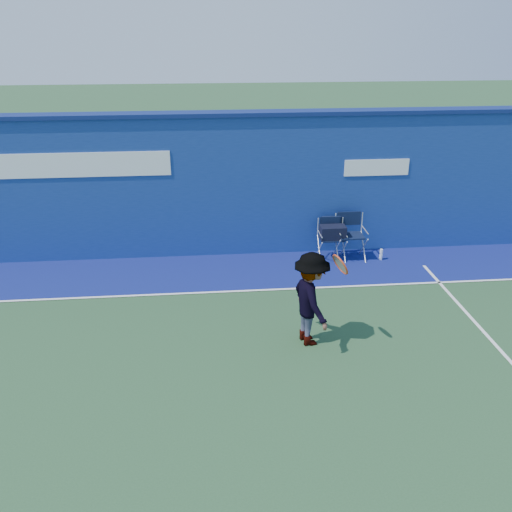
{
  "coord_description": "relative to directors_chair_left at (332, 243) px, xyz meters",
  "views": [
    {
      "loc": [
        -0.02,
        -6.03,
        4.81
      ],
      "look_at": [
        0.79,
        2.6,
        1.0
      ],
      "focal_mm": 38.0,
      "sensor_mm": 36.0,
      "label": 1
    }
  ],
  "objects": [
    {
      "name": "ground",
      "position": [
        -2.61,
        -4.54,
        -0.39
      ],
      "size": [
        80.0,
        80.0,
        0.0
      ],
      "primitive_type": "plane",
      "color": "#274929",
      "rests_on": "ground"
    },
    {
      "name": "directors_chair_left",
      "position": [
        0.0,
        0.0,
        0.0
      ],
      "size": [
        0.54,
        0.5,
        0.91
      ],
      "color": "silver",
      "rests_on": "ground"
    },
    {
      "name": "out_of_bounds_strip",
      "position": [
        -2.61,
        -0.44,
        -0.38
      ],
      "size": [
        24.0,
        1.8,
        0.01
      ],
      "primitive_type": "cube",
      "color": "navy",
      "rests_on": "ground"
    },
    {
      "name": "tennis_player",
      "position": [
        -1.07,
        -3.2,
        0.39
      ],
      "size": [
        0.94,
        1.1,
        1.59
      ],
      "color": "#EA4738",
      "rests_on": "ground"
    },
    {
      "name": "water_bottle",
      "position": [
        1.07,
        -0.14,
        -0.26
      ],
      "size": [
        0.07,
        0.07,
        0.25
      ],
      "primitive_type": "cylinder",
      "color": "white",
      "rests_on": "ground"
    },
    {
      "name": "stadium_wall",
      "position": [
        -2.61,
        0.66,
        1.16
      ],
      "size": [
        24.0,
        0.5,
        3.08
      ],
      "color": "navy",
      "rests_on": "ground"
    },
    {
      "name": "court_lines",
      "position": [
        -2.61,
        -3.94,
        -0.37
      ],
      "size": [
        24.0,
        12.0,
        0.01
      ],
      "color": "white",
      "rests_on": "out_of_bounds_strip"
    },
    {
      "name": "directors_chair_right",
      "position": [
        0.41,
        0.01,
        -0.08
      ],
      "size": [
        0.59,
        0.53,
        0.99
      ],
      "color": "silver",
      "rests_on": "ground"
    }
  ]
}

